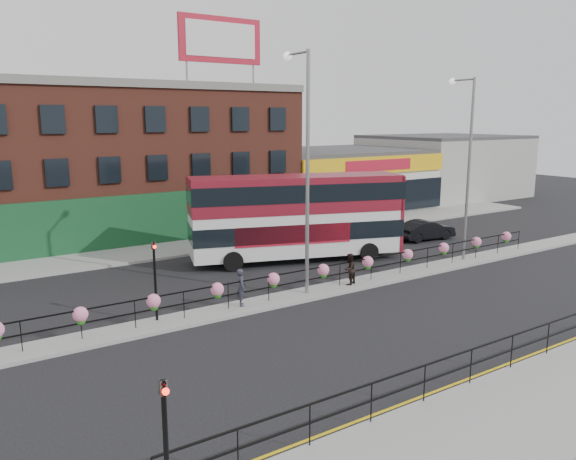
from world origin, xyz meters
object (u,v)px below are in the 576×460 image
lamp_column_west (304,153)px  lamp_column_east (466,153)px  pedestrian_b (349,269)px  car (426,230)px  double_decker_bus (297,209)px  pedestrian_a (241,287)px

lamp_column_west → lamp_column_east: size_ratio=1.07×
pedestrian_b → car: bearing=-173.9°
lamp_column_west → lamp_column_east: (11.11, 0.19, -0.43)m
car → pedestrian_b: size_ratio=2.75×
lamp_column_west → double_decker_bus: bearing=58.2°
car → lamp_column_west: lamp_column_west is taller
pedestrian_a → pedestrian_b: 5.87m
pedestrian_a → lamp_column_west: (3.37, 0.16, 5.61)m
double_decker_bus → pedestrian_b: double_decker_bus is taller
double_decker_bus → lamp_column_east: lamp_column_east is taller
car → pedestrian_b: 12.54m
car → lamp_column_east: (-2.63, -5.06, 5.47)m
double_decker_bus → pedestrian_a: (-6.73, -5.60, -2.04)m
pedestrian_a → pedestrian_b: pedestrian_a is taller
lamp_column_east → car: bearing=62.5°
car → lamp_column_west: size_ratio=0.39×
pedestrian_a → pedestrian_b: size_ratio=1.06×
double_decker_bus → lamp_column_east: 9.86m
double_decker_bus → pedestrian_a: double_decker_bus is taller
lamp_column_west → car: bearing=20.9°
pedestrian_b → lamp_column_west: lamp_column_west is taller
double_decker_bus → lamp_column_east: (7.74, -5.24, 3.13)m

